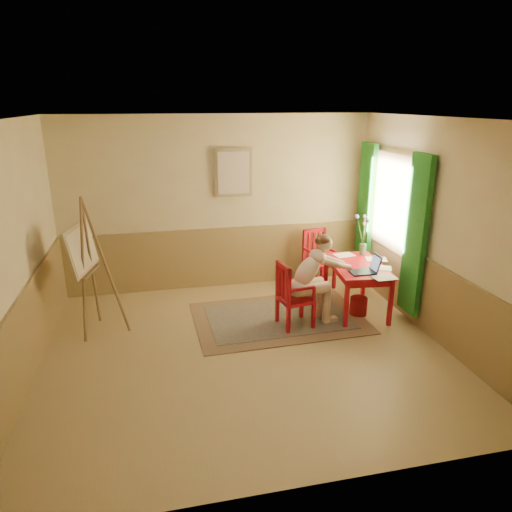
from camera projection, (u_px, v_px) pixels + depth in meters
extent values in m
cube|color=#A18554|center=(246.00, 350.00, 5.85)|extent=(5.00, 4.50, 0.02)
cube|color=white|center=(244.00, 118.00, 4.96)|extent=(5.00, 4.50, 0.02)
cube|color=#D0B37F|center=(218.00, 204.00, 7.50)|extent=(5.00, 0.02, 2.80)
cube|color=#D0B37F|center=(307.00, 334.00, 3.31)|extent=(5.00, 0.02, 2.80)
cube|color=#D0B37F|center=(12.00, 259.00, 4.89)|extent=(0.02, 4.50, 2.80)
cube|color=#D0B37F|center=(438.00, 231.00, 5.92)|extent=(0.02, 4.50, 2.80)
cube|color=#A68752|center=(220.00, 257.00, 7.76)|extent=(5.00, 0.04, 1.00)
cube|color=#A68752|center=(28.00, 335.00, 5.18)|extent=(0.04, 4.50, 1.00)
cube|color=#A68752|center=(428.00, 296.00, 6.20)|extent=(0.04, 4.50, 1.00)
cube|color=white|center=(394.00, 202.00, 6.88)|extent=(0.02, 1.00, 1.30)
cube|color=tan|center=(393.00, 202.00, 6.88)|extent=(0.03, 1.12, 1.42)
cube|color=#29882A|center=(415.00, 236.00, 6.24)|extent=(0.08, 0.45, 2.20)
cube|color=#29882A|center=(365.00, 211.00, 7.69)|extent=(0.08, 0.45, 2.20)
cube|color=tan|center=(233.00, 173.00, 7.34)|extent=(0.60, 0.04, 0.76)
cube|color=beige|center=(234.00, 173.00, 7.32)|extent=(0.50, 0.02, 0.66)
cube|color=#8C7251|center=(279.00, 318.00, 6.69)|extent=(2.44, 1.67, 0.01)
cube|color=black|center=(279.00, 317.00, 6.69)|extent=(2.03, 1.26, 0.01)
cube|color=red|center=(358.00, 266.00, 6.76)|extent=(0.84, 1.27, 0.04)
cube|color=red|center=(357.00, 270.00, 6.78)|extent=(0.73, 1.16, 0.10)
cube|color=red|center=(346.00, 305.00, 6.32)|extent=(0.06, 0.06, 0.68)
cube|color=red|center=(390.00, 303.00, 6.38)|extent=(0.06, 0.06, 0.68)
cube|color=red|center=(326.00, 276.00, 7.36)|extent=(0.06, 0.06, 0.68)
cube|color=red|center=(364.00, 275.00, 7.42)|extent=(0.06, 0.06, 0.68)
cube|color=red|center=(295.00, 299.00, 6.35)|extent=(0.49, 0.47, 0.04)
cube|color=red|center=(288.00, 321.00, 6.19)|extent=(0.05, 0.05, 0.38)
cube|color=red|center=(313.00, 316.00, 6.33)|extent=(0.05, 0.05, 0.38)
cube|color=red|center=(277.00, 310.00, 6.51)|extent=(0.05, 0.05, 0.38)
cube|color=red|center=(301.00, 306.00, 6.65)|extent=(0.05, 0.05, 0.38)
cube|color=red|center=(289.00, 287.00, 6.04)|extent=(0.05, 0.05, 0.51)
cube|color=red|center=(278.00, 278.00, 6.36)|extent=(0.05, 0.05, 0.51)
cube|color=red|center=(284.00, 267.00, 6.13)|extent=(0.11, 0.41, 0.06)
cube|color=red|center=(286.00, 286.00, 6.12)|extent=(0.03, 0.05, 0.42)
cube|color=red|center=(283.00, 284.00, 6.20)|extent=(0.03, 0.05, 0.42)
cube|color=red|center=(280.00, 281.00, 6.29)|extent=(0.03, 0.05, 0.42)
cube|color=red|center=(302.00, 289.00, 6.12)|extent=(0.38, 0.10, 0.03)
cube|color=red|center=(314.00, 294.00, 6.22)|extent=(0.04, 0.04, 0.20)
cube|color=red|center=(290.00, 280.00, 6.44)|extent=(0.38, 0.10, 0.03)
cube|color=red|center=(302.00, 285.00, 6.54)|extent=(0.04, 0.04, 0.20)
cube|color=red|center=(319.00, 263.00, 7.74)|extent=(0.49, 0.51, 0.04)
cube|color=red|center=(303.00, 273.00, 7.92)|extent=(0.06, 0.06, 0.39)
cube|color=red|center=(315.00, 281.00, 7.57)|extent=(0.06, 0.06, 0.39)
cube|color=red|center=(322.00, 270.00, 8.05)|extent=(0.06, 0.06, 0.39)
cube|color=red|center=(334.00, 278.00, 7.71)|extent=(0.06, 0.06, 0.39)
cube|color=red|center=(304.00, 245.00, 7.76)|extent=(0.06, 0.06, 0.52)
cube|color=red|center=(324.00, 243.00, 7.89)|extent=(0.06, 0.06, 0.52)
cube|color=red|center=(315.00, 231.00, 7.75)|extent=(0.42, 0.12, 0.06)
cube|color=red|center=(309.00, 245.00, 7.80)|extent=(0.05, 0.04, 0.43)
cube|color=red|center=(314.00, 245.00, 7.83)|extent=(0.05, 0.04, 0.43)
cube|color=red|center=(319.00, 244.00, 7.86)|extent=(0.05, 0.04, 0.43)
cube|color=red|center=(310.00, 251.00, 7.60)|extent=(0.11, 0.39, 0.03)
cube|color=red|center=(315.00, 261.00, 7.47)|extent=(0.04, 0.04, 0.21)
cube|color=red|center=(329.00, 249.00, 7.74)|extent=(0.11, 0.39, 0.03)
cube|color=red|center=(335.00, 258.00, 7.61)|extent=(0.04, 0.04, 0.21)
ellipsoid|color=beige|center=(297.00, 288.00, 6.30)|extent=(0.34, 0.40, 0.23)
cylinder|color=beige|center=(314.00, 289.00, 6.30)|extent=(0.47, 0.23, 0.16)
cylinder|color=beige|center=(308.00, 284.00, 6.46)|extent=(0.47, 0.23, 0.16)
cylinder|color=beige|center=(327.00, 305.00, 6.45)|extent=(0.13, 0.13, 0.51)
cylinder|color=beige|center=(320.00, 300.00, 6.62)|extent=(0.13, 0.13, 0.51)
cube|color=beige|center=(330.00, 320.00, 6.56)|extent=(0.23, 0.12, 0.07)
cube|color=beige|center=(323.00, 315.00, 6.72)|extent=(0.23, 0.12, 0.07)
ellipsoid|color=beige|center=(307.00, 271.00, 6.28)|extent=(0.53, 0.37, 0.54)
ellipsoid|color=beige|center=(318.00, 256.00, 6.27)|extent=(0.25, 0.33, 0.18)
sphere|color=beige|center=(325.00, 244.00, 6.25)|extent=(0.23, 0.23, 0.20)
ellipsoid|color=brown|center=(324.00, 240.00, 6.23)|extent=(0.22, 0.23, 0.15)
sphere|color=brown|center=(319.00, 241.00, 6.20)|extent=(0.12, 0.12, 0.11)
cylinder|color=beige|center=(329.00, 263.00, 6.19)|extent=(0.23, 0.10, 0.15)
cylinder|color=beige|center=(343.00, 266.00, 6.31)|extent=(0.31, 0.18, 0.17)
sphere|color=beige|center=(336.00, 264.00, 6.22)|extent=(0.10, 0.10, 0.09)
sphere|color=beige|center=(350.00, 267.00, 6.40)|extent=(0.09, 0.09, 0.07)
cylinder|color=beige|center=(318.00, 256.00, 6.45)|extent=(0.24, 0.14, 0.15)
cylinder|color=beige|center=(333.00, 260.00, 6.54)|extent=(0.30, 0.10, 0.17)
sphere|color=beige|center=(324.00, 257.00, 6.51)|extent=(0.10, 0.10, 0.09)
sphere|color=beige|center=(342.00, 263.00, 6.57)|extent=(0.09, 0.09, 0.07)
cube|color=#1E2338|center=(362.00, 272.00, 6.42)|extent=(0.34, 0.24, 0.02)
cube|color=#2D3342|center=(362.00, 272.00, 6.42)|extent=(0.30, 0.19, 0.00)
cube|color=#1E2338|center=(376.00, 263.00, 6.42)|extent=(0.07, 0.24, 0.23)
cube|color=#99BFF2|center=(375.00, 263.00, 6.42)|extent=(0.05, 0.20, 0.18)
cube|color=white|center=(385.00, 278.00, 6.24)|extent=(0.31, 0.23, 0.00)
cube|color=white|center=(376.00, 259.00, 6.97)|extent=(0.36, 0.30, 0.00)
cube|color=white|center=(344.00, 255.00, 7.16)|extent=(0.34, 0.27, 0.00)
cube|color=white|center=(380.00, 268.00, 6.60)|extent=(0.37, 0.33, 0.00)
cylinder|color=#3F724C|center=(363.00, 249.00, 7.17)|extent=(0.13, 0.13, 0.17)
cylinder|color=#3F7233|center=(360.00, 231.00, 7.12)|extent=(0.10, 0.11, 0.44)
sphere|color=#728CD8|center=(357.00, 217.00, 7.09)|extent=(0.08, 0.08, 0.07)
cylinder|color=#3F7233|center=(365.00, 232.00, 7.03)|extent=(0.03, 0.11, 0.46)
sphere|color=pink|center=(367.00, 218.00, 6.91)|extent=(0.06, 0.06, 0.05)
cylinder|color=#3F7233|center=(364.00, 234.00, 7.12)|extent=(0.02, 0.05, 0.34)
sphere|color=pink|center=(364.00, 223.00, 7.08)|extent=(0.07, 0.07, 0.05)
cylinder|color=#3F7233|center=(365.00, 233.00, 7.02)|extent=(0.03, 0.15, 0.43)
sphere|color=#728CD8|center=(368.00, 221.00, 6.89)|extent=(0.08, 0.08, 0.06)
cylinder|color=#3F7233|center=(364.00, 233.00, 7.15)|extent=(0.07, 0.11, 0.38)
sphere|color=pink|center=(365.00, 220.00, 7.14)|extent=(0.07, 0.07, 0.06)
cylinder|color=#3F7233|center=(364.00, 233.00, 7.12)|extent=(0.04, 0.07, 0.39)
sphere|color=pink|center=(365.00, 220.00, 7.09)|extent=(0.06, 0.06, 0.05)
cylinder|color=#3F7233|center=(364.00, 231.00, 7.14)|extent=(0.05, 0.13, 0.44)
sphere|color=#728CD8|center=(364.00, 216.00, 7.13)|extent=(0.07, 0.07, 0.05)
cylinder|color=#A41318|center=(358.00, 306.00, 6.78)|extent=(0.28, 0.28, 0.27)
cylinder|color=olive|center=(83.00, 271.00, 5.91)|extent=(0.16, 0.33, 1.86)
cylinder|color=olive|center=(91.00, 263.00, 6.19)|extent=(0.05, 0.34, 1.86)
cylinder|color=olive|center=(106.00, 267.00, 6.05)|extent=(0.48, 0.14, 1.86)
cylinder|color=olive|center=(86.00, 272.00, 6.07)|extent=(0.14, 0.51, 0.03)
cube|color=olive|center=(90.00, 272.00, 6.07)|extent=(0.18, 0.56, 0.03)
cube|color=tan|center=(81.00, 248.00, 5.97)|extent=(0.32, 0.83, 0.62)
cube|color=beige|center=(83.00, 248.00, 5.97)|extent=(0.26, 0.75, 0.53)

